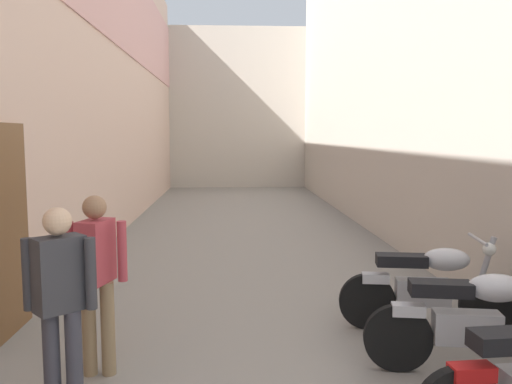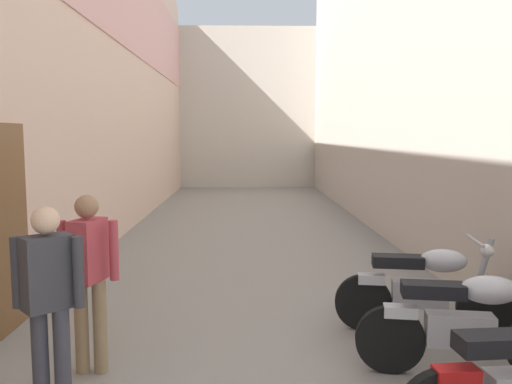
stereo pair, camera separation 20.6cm
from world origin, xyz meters
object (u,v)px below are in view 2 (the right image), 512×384
(motorcycle_fifth, at_px, (425,286))
(pedestrian_further_down, at_px, (89,270))
(pedestrian_mid_alley, at_px, (49,296))
(motorcycle_fourth, at_px, (467,321))

(motorcycle_fifth, relative_size, pedestrian_further_down, 1.17)
(pedestrian_mid_alley, bearing_deg, pedestrian_further_down, 83.80)
(motorcycle_fifth, bearing_deg, pedestrian_further_down, -165.24)
(motorcycle_fourth, distance_m, motorcycle_fifth, 1.03)
(motorcycle_fourth, height_order, motorcycle_fifth, same)
(motorcycle_fourth, height_order, pedestrian_further_down, pedestrian_further_down)
(pedestrian_mid_alley, xyz_separation_m, pedestrian_further_down, (0.08, 0.72, 0.00))
(motorcycle_fifth, distance_m, pedestrian_mid_alley, 3.69)
(pedestrian_mid_alley, distance_m, pedestrian_further_down, 0.73)
(pedestrian_further_down, bearing_deg, motorcycle_fifth, 14.76)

